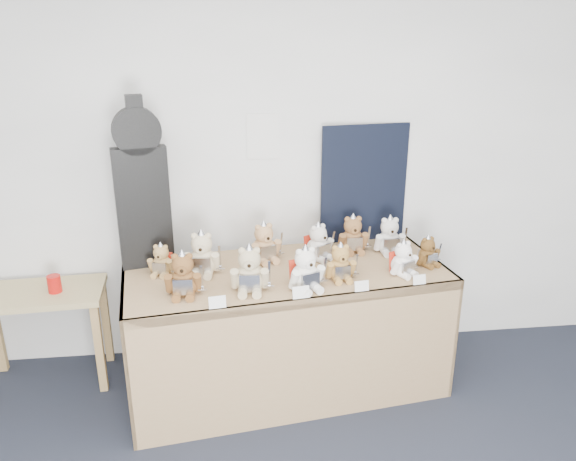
{
  "coord_description": "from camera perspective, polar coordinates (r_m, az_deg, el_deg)",
  "views": [
    {
      "loc": [
        -0.22,
        -1.2,
        2.27
      ],
      "look_at": [
        0.15,
        1.89,
        1.13
      ],
      "focal_mm": 35.0,
      "sensor_mm": 36.0,
      "label": 1
    }
  ],
  "objects": [
    {
      "name": "teddy_back_far_left",
      "position": [
        3.52,
        -12.74,
        -3.02
      ],
      "size": [
        0.18,
        0.17,
        0.22
      ],
      "rotation": [
        0.0,
        0.0,
        -0.23
      ],
      "color": "#AA854F",
      "rests_on": "display_table"
    },
    {
      "name": "teddy_back_centre_left",
      "position": [
        3.62,
        -2.41,
        -1.37
      ],
      "size": [
        0.24,
        0.22,
        0.29
      ],
      "rotation": [
        0.0,
        0.0,
        0.34
      ],
      "color": "tan",
      "rests_on": "display_table"
    },
    {
      "name": "teddy_back_centre_right",
      "position": [
        3.66,
        3.12,
        -1.31
      ],
      "size": [
        0.22,
        0.22,
        0.27
      ],
      "rotation": [
        0.0,
        0.0,
        0.56
      ],
      "color": "silver",
      "rests_on": "display_table"
    },
    {
      "name": "display_table",
      "position": [
        3.53,
        0.17,
        -7.18
      ],
      "size": [
        2.1,
        1.1,
        0.83
      ],
      "rotation": [
        0.0,
        0.0,
        0.13
      ],
      "color": "olive",
      "rests_on": "floor"
    },
    {
      "name": "red_cup",
      "position": [
        3.89,
        -22.65,
        -5.03
      ],
      "size": [
        0.08,
        0.08,
        0.11
      ],
      "primitive_type": "cylinder",
      "color": "#BA100C",
      "rests_on": "side_table"
    },
    {
      "name": "teddy_front_end",
      "position": [
        3.67,
        14.0,
        -2.18
      ],
      "size": [
        0.18,
        0.17,
        0.22
      ],
      "rotation": [
        0.0,
        0.0,
        0.4
      ],
      "color": "brown",
      "rests_on": "display_table"
    },
    {
      "name": "entry_card_a",
      "position": [
        3.07,
        -7.19,
        -7.24
      ],
      "size": [
        0.1,
        0.03,
        0.07
      ],
      "primitive_type": "cube",
      "rotation": [
        -0.24,
        0.0,
        0.13
      ],
      "color": "silver",
      "rests_on": "display_table"
    },
    {
      "name": "teddy_front_right",
      "position": [
        3.37,
        5.35,
        -3.38
      ],
      "size": [
        0.21,
        0.17,
        0.25
      ],
      "rotation": [
        0.0,
        0.0,
        0.08
      ],
      "color": "#A0763D",
      "rests_on": "display_table"
    },
    {
      "name": "teddy_back_end",
      "position": [
        3.81,
        10.25,
        -0.62
      ],
      "size": [
        0.23,
        0.18,
        0.28
      ],
      "rotation": [
        0.0,
        0.0,
        -0.0
      ],
      "color": "silver",
      "rests_on": "display_table"
    },
    {
      "name": "entry_card_c",
      "position": [
        3.26,
        7.5,
        -5.61
      ],
      "size": [
        0.09,
        0.03,
        0.06
      ],
      "primitive_type": "cube",
      "rotation": [
        -0.24,
        0.0,
        0.13
      ],
      "color": "silver",
      "rests_on": "display_table"
    },
    {
      "name": "teddy_back_left",
      "position": [
        3.47,
        -8.72,
        -2.49
      ],
      "size": [
        0.25,
        0.21,
        0.3
      ],
      "rotation": [
        0.0,
        0.0,
        -0.09
      ],
      "color": "#C6B490",
      "rests_on": "display_table"
    },
    {
      "name": "guitar_case",
      "position": [
        3.54,
        -14.66,
        4.4
      ],
      "size": [
        0.34,
        0.17,
        1.07
      ],
      "rotation": [
        0.0,
        0.0,
        0.23
      ],
      "color": "black",
      "rests_on": "display_table"
    },
    {
      "name": "navy_board",
      "position": [
        3.92,
        7.74,
        4.7
      ],
      "size": [
        0.62,
        0.1,
        0.82
      ],
      "primitive_type": "cube",
      "rotation": [
        0.0,
        0.0,
        0.13
      ],
      "color": "black",
      "rests_on": "display_table"
    },
    {
      "name": "teddy_front_left",
      "position": [
        3.21,
        -3.91,
        -4.16
      ],
      "size": [
        0.25,
        0.21,
        0.31
      ],
      "rotation": [
        0.0,
        0.0,
        -0.08
      ],
      "color": "tan",
      "rests_on": "display_table"
    },
    {
      "name": "teddy_front_far_left",
      "position": [
        3.21,
        -10.59,
        -4.59
      ],
      "size": [
        0.23,
        0.19,
        0.29
      ],
      "rotation": [
        0.0,
        0.0,
        -0.02
      ],
      "color": "brown",
      "rests_on": "display_table"
    },
    {
      "name": "teddy_front_far_right",
      "position": [
        3.49,
        11.62,
        -2.93
      ],
      "size": [
        0.2,
        0.19,
        0.24
      ],
      "rotation": [
        0.0,
        0.0,
        0.43
      ],
      "color": "white",
      "rests_on": "display_table"
    },
    {
      "name": "room_shell",
      "position": [
        3.77,
        -2.6,
        9.53
      ],
      "size": [
        6.0,
        6.0,
        6.0
      ],
      "color": "white",
      "rests_on": "floor"
    },
    {
      "name": "entry_card_d",
      "position": [
        3.41,
        13.2,
        -4.88
      ],
      "size": [
        0.08,
        0.03,
        0.06
      ],
      "primitive_type": "cube",
      "rotation": [
        -0.24,
        0.0,
        0.13
      ],
      "color": "silver",
      "rests_on": "display_table"
    },
    {
      "name": "side_table",
      "position": [
        4.02,
        -23.76,
        -7.23
      ],
      "size": [
        0.83,
        0.49,
        0.67
      ],
      "rotation": [
        0.0,
        0.0,
        0.06
      ],
      "color": "tan",
      "rests_on": "floor"
    },
    {
      "name": "teddy_back_right",
      "position": [
        3.79,
        6.59,
        -0.5
      ],
      "size": [
        0.23,
        0.18,
        0.28
      ],
      "rotation": [
        0.0,
        0.0,
        0.02
      ],
      "color": "brown",
      "rests_on": "display_table"
    },
    {
      "name": "entry_card_b",
      "position": [
        3.15,
        1.33,
        -6.3
      ],
      "size": [
        0.1,
        0.03,
        0.07
      ],
      "primitive_type": "cube",
      "rotation": [
        -0.24,
        0.0,
        0.13
      ],
      "color": "silver",
      "rests_on": "display_table"
    },
    {
      "name": "teddy_front_centre",
      "position": [
        3.23,
        1.81,
        -4.09
      ],
      "size": [
        0.24,
        0.23,
        0.29
      ],
      "rotation": [
        0.0,
        0.0,
        0.35
      ],
      "color": "white",
      "rests_on": "display_table"
    }
  ]
}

